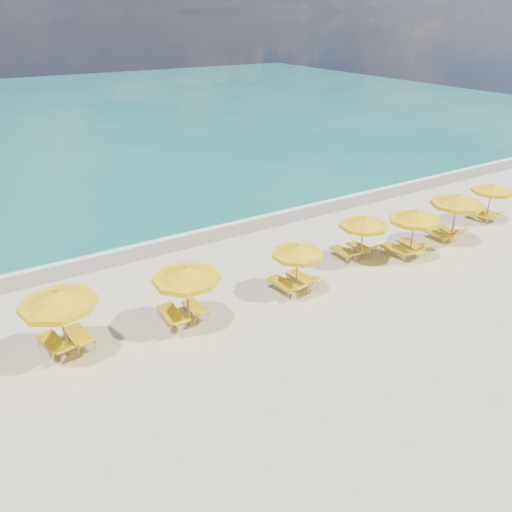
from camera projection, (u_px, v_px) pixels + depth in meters
ground_plane at (275, 295)px, 20.99m from camera, size 120.00×120.00×0.00m
ocean at (43, 115)px, 57.54m from camera, size 120.00×80.00×0.30m
wet_sand_band at (198, 235)px, 26.63m from camera, size 120.00×2.60×0.01m
foam_line at (191, 230)px, 27.24m from camera, size 120.00×1.20×0.03m
whitecap_near at (43, 203)px, 31.08m from camera, size 14.00×0.36×0.05m
whitecap_far at (197, 150)px, 43.07m from camera, size 18.00×0.30×0.05m
umbrella_2 at (58, 300)px, 16.34m from camera, size 2.97×2.97×2.61m
umbrella_3 at (186, 275)px, 18.04m from camera, size 3.21×3.21×2.54m
umbrella_4 at (298, 251)px, 20.44m from camera, size 2.86×2.86×2.22m
umbrella_5 at (364, 223)px, 23.02m from camera, size 2.66×2.66×2.30m
umbrella_6 at (415, 217)px, 23.33m from camera, size 3.10×3.10×2.45m
umbrella_7 at (458, 201)px, 24.83m from camera, size 2.93×2.93×2.63m
umbrella_8 at (492, 189)px, 27.66m from camera, size 2.58×2.58×2.21m
lounger_2_left at (54, 346)px, 17.43m from camera, size 0.97×1.99×0.69m
lounger_2_right at (80, 340)px, 17.69m from camera, size 0.88×2.04×0.88m
lounger_3_left at (172, 318)px, 18.95m from camera, size 0.75×2.07×0.82m
lounger_3_right at (196, 311)px, 19.44m from camera, size 0.61×1.73×0.77m
lounger_4_left at (284, 287)px, 21.12m from camera, size 0.87×2.02×0.80m
lounger_4_right at (303, 281)px, 21.53m from camera, size 0.88×2.03×0.90m
lounger_5_left at (343, 255)px, 23.98m from camera, size 0.66×1.84×0.77m
lounger_5_right at (360, 250)px, 24.48m from camera, size 0.64×1.74×0.84m
lounger_6_left at (397, 252)px, 24.18m from camera, size 1.01×2.13×0.73m
lounger_6_right at (412, 248)px, 24.58m from camera, size 0.83×1.97×0.92m
lounger_7_left at (438, 237)px, 25.91m from camera, size 0.68×1.84×0.66m
lounger_7_right at (447, 233)px, 26.31m from camera, size 0.92×1.97×0.93m
lounger_8_left at (479, 217)px, 28.39m from camera, size 1.00×2.01×0.75m
lounger_8_right at (488, 214)px, 28.80m from camera, size 0.84×1.79×0.72m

